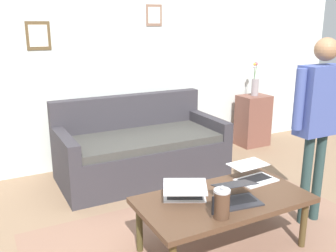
{
  "coord_description": "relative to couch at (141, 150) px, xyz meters",
  "views": [
    {
      "loc": [
        1.44,
        2.09,
        1.68
      ],
      "look_at": [
        -0.04,
        -0.74,
        0.8
      ],
      "focal_mm": 39.85,
      "sensor_mm": 36.0,
      "label": 1
    }
  ],
  "objects": [
    {
      "name": "couch",
      "position": [
        0.0,
        0.0,
        0.0
      ],
      "size": [
        1.81,
        0.89,
        0.88
      ],
      "color": "#353137",
      "rests_on": "ground_plane"
    },
    {
      "name": "laptop_right",
      "position": [
        -0.03,
        1.7,
        0.17
      ],
      "size": [
        0.33,
        0.32,
        0.13
      ],
      "color": "#28282D",
      "rests_on": "coffee_table"
    },
    {
      "name": "laptop_left",
      "position": [
        -0.39,
        1.44,
        0.17
      ],
      "size": [
        0.34,
        0.32,
        0.12
      ],
      "color": "silver",
      "rests_on": "coffee_table"
    },
    {
      "name": "person_standing",
      "position": [
        -0.9,
        1.61,
        0.71
      ],
      "size": [
        0.56,
        0.18,
        1.58
      ],
      "color": "#283E3D",
      "rests_on": "ground_plane"
    },
    {
      "name": "laptop_center",
      "position": [
        0.29,
        1.48,
        0.17
      ],
      "size": [
        0.42,
        0.42,
        0.14
      ],
      "color": "silver",
      "rests_on": "coffee_table"
    },
    {
      "name": "flower_vase",
      "position": [
        -1.86,
        -0.31,
        0.56
      ],
      "size": [
        0.1,
        0.11,
        0.46
      ],
      "color": "gray",
      "rests_on": "side_shelf"
    },
    {
      "name": "side_shelf",
      "position": [
        -1.86,
        -0.3,
        0.05
      ],
      "size": [
        0.42,
        0.32,
        0.71
      ],
      "color": "brown",
      "rests_on": "ground_plane"
    },
    {
      "name": "ground_plane",
      "position": [
        0.12,
        1.56,
        -0.31
      ],
      "size": [
        7.68,
        7.68,
        0.0
      ],
      "primitive_type": "plane",
      "color": "#8A6C52"
    },
    {
      "name": "back_wall",
      "position": [
        0.12,
        -0.64,
        1.04
      ],
      "size": [
        7.04,
        0.11,
        2.7
      ],
      "color": "silver",
      "rests_on": "ground_plane"
    },
    {
      "name": "coffee_table",
      "position": [
        0.02,
        1.61,
        0.08
      ],
      "size": [
        1.28,
        0.67,
        0.43
      ],
      "color": "#4D3322",
      "rests_on": "ground_plane"
    },
    {
      "name": "french_press",
      "position": [
        0.21,
        1.84,
        0.23
      ],
      "size": [
        0.13,
        0.11,
        0.23
      ],
      "color": "#4C3323",
      "rests_on": "coffee_table"
    }
  ]
}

